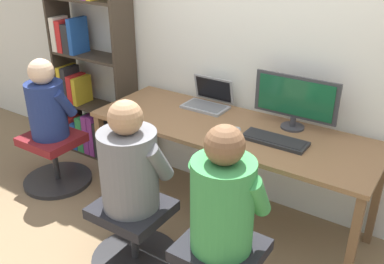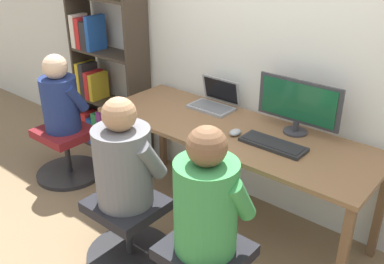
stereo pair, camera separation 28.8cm
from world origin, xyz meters
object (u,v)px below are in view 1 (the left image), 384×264
keyboard (275,140)px  person_near_shelf (47,103)px  bookshelf (83,59)px  office_chair_side (55,159)px  office_chair_right (134,234)px  person_at_laptop (129,163)px  person_at_monitor (223,197)px  laptop (208,101)px  desktop_monitor (295,100)px

keyboard → person_near_shelf: (-1.83, -0.32, -0.05)m
bookshelf → office_chair_side: 0.93m
office_chair_right → office_chair_side: size_ratio=1.00×
office_chair_right → person_at_laptop: bearing=90.0°
office_chair_side → person_near_shelf: person_near_shelf is taller
office_chair_right → office_chair_side: (-1.20, 0.38, 0.00)m
bookshelf → person_near_shelf: 0.62m
office_chair_right → person_at_monitor: size_ratio=0.81×
office_chair_right → laptop: bearing=92.6°
person_at_monitor → office_chair_side: 1.97m
laptop → keyboard: 0.72m
office_chair_right → person_at_monitor: bearing=-1.1°
person_at_monitor → person_at_laptop: bearing=178.4°
bookshelf → office_chair_right: bearing=-35.2°
office_chair_side → person_near_shelf: bearing=90.0°
person_at_laptop → keyboard: bearing=48.1°
person_at_laptop → person_at_monitor: bearing=-1.6°
office_chair_right → bookshelf: bearing=144.8°
laptop → office_chair_right: 1.14m
desktop_monitor → office_chair_side: size_ratio=0.99×
person_at_laptop → person_near_shelf: (-1.20, 0.38, -0.01)m
bookshelf → person_near_shelf: bookshelf is taller
office_chair_side → laptop: bearing=27.1°
desktop_monitor → person_near_shelf: desktop_monitor is taller
office_chair_right → person_near_shelf: bearing=162.3°
person_at_laptop → bookshelf: (-1.34, 0.94, 0.20)m
person_at_monitor → bookshelf: (-1.99, 0.96, 0.18)m
keyboard → person_at_laptop: person_at_laptop is taller
desktop_monitor → person_near_shelf: size_ratio=0.88×
laptop → office_chair_right: bearing=-87.4°
office_chair_right → bookshelf: (-1.34, 0.95, 0.72)m
keyboard → office_chair_side: 1.94m
laptop → keyboard: size_ratio=0.80×
desktop_monitor → laptop: bearing=179.3°
person_at_monitor → person_near_shelf: bearing=167.9°
person_near_shelf → bookshelf: bearing=104.0°
person_at_laptop → person_near_shelf: person_at_laptop is taller
desktop_monitor → person_near_shelf: 1.94m
keyboard → office_chair_side: (-1.83, -0.32, -0.56)m
person_near_shelf → office_chair_right: bearing=-17.7°
person_near_shelf → person_at_monitor: bearing=-12.1°
office_chair_right → office_chair_side: 1.26m
person_at_monitor → bookshelf: bookshelf is taller
person_at_monitor → person_at_laptop: size_ratio=1.03×
office_chair_right → office_chair_side: same height
desktop_monitor → office_chair_right: desktop_monitor is taller
bookshelf → laptop: bearing=1.1°
person_at_laptop → person_near_shelf: 1.26m
laptop → keyboard: laptop is taller
desktop_monitor → person_near_shelf: (-1.84, -0.58, -0.23)m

